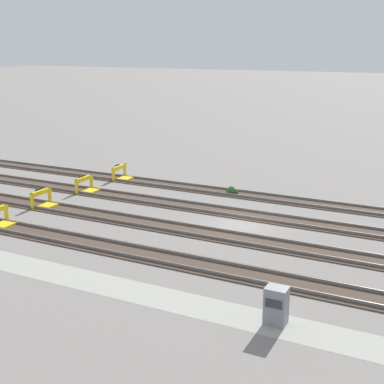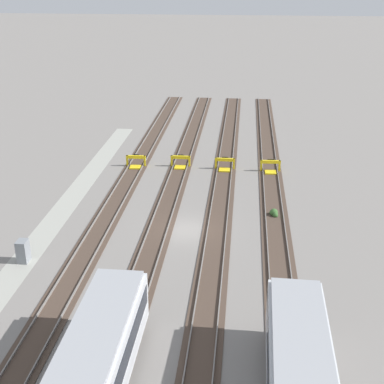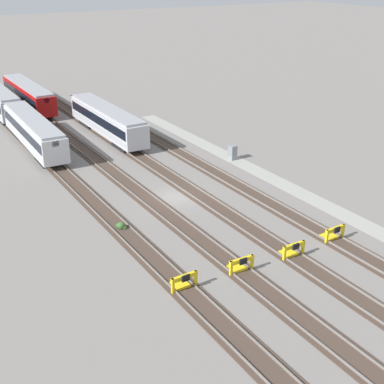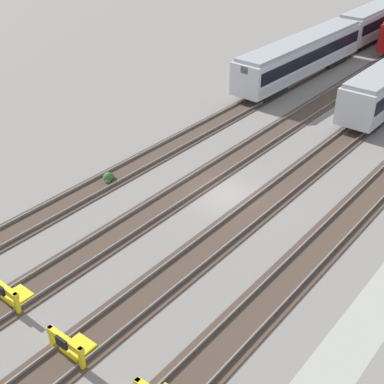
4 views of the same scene
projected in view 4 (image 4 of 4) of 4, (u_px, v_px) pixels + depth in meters
name	position (u px, v px, depth m)	size (l,w,h in m)	color
ground_plane	(227.00, 195.00, 32.05)	(400.00, 400.00, 0.00)	gray
rail_track_nearest	(330.00, 236.00, 28.41)	(90.00, 2.24, 0.21)	#47382D
rail_track_near_inner	(258.00, 207.00, 30.82)	(90.00, 2.24, 0.21)	#47382D
rail_track_middle	(197.00, 182.00, 33.23)	(90.00, 2.24, 0.21)	#47382D
rail_track_far_inner	(144.00, 161.00, 35.65)	(90.00, 2.24, 0.21)	#47382D
subway_car_front_row_left_inner	(301.00, 56.00, 48.57)	(18.06, 3.22, 3.70)	silver
subway_car_front_row_right_inner	(382.00, 17.00, 60.97)	(18.01, 2.93, 3.70)	silver
bumper_stop_near_inner_track	(71.00, 345.00, 21.39)	(1.35, 2.00, 1.22)	yellow
bumper_stop_middle_track	(10.00, 293.00, 23.98)	(1.35, 2.00, 1.22)	yellow
weed_clump	(109.00, 178.00, 33.35)	(0.92, 0.70, 0.64)	#38602D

